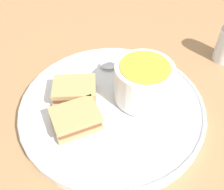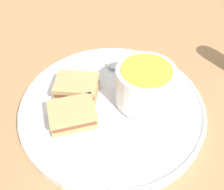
{
  "view_description": "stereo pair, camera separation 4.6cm",
  "coord_description": "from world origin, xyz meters",
  "views": [
    {
      "loc": [
        -0.2,
        -0.25,
        0.38
      ],
      "look_at": [
        0.0,
        0.0,
        0.04
      ],
      "focal_mm": 42.0,
      "sensor_mm": 36.0,
      "label": 1
    },
    {
      "loc": [
        -0.16,
        -0.28,
        0.38
      ],
      "look_at": [
        0.0,
        0.0,
        0.04
      ],
      "focal_mm": 42.0,
      "sensor_mm": 36.0,
      "label": 2
    }
  ],
  "objects": [
    {
      "name": "spoon",
      "position": [
        0.06,
        0.08,
        0.03
      ],
      "size": [
        0.08,
        0.1,
        0.01
      ],
      "rotation": [
        0.0,
        0.0,
        8.52
      ],
      "color": "silver",
      "rests_on": "plate"
    },
    {
      "name": "sandwich_half_far",
      "position": [
        -0.08,
        0.0,
        0.04
      ],
      "size": [
        0.09,
        0.08,
        0.03
      ],
      "rotation": [
        0.0,
        0.0,
        2.87
      ],
      "color": "tan",
      "rests_on": "plate"
    },
    {
      "name": "sandwich_half_near",
      "position": [
        -0.04,
        0.06,
        0.04
      ],
      "size": [
        0.1,
        0.09,
        0.03
      ],
      "rotation": [
        0.0,
        0.0,
        2.51
      ],
      "color": "tan",
      "rests_on": "plate"
    },
    {
      "name": "ground_plane",
      "position": [
        0.0,
        0.0,
        0.0
      ],
      "size": [
        2.4,
        2.4,
        0.0
      ],
      "primitive_type": "plane",
      "color": "#9E754C"
    },
    {
      "name": "plate",
      "position": [
        0.0,
        0.0,
        0.01
      ],
      "size": [
        0.34,
        0.34,
        0.02
      ],
      "color": "white",
      "rests_on": "ground_plane"
    },
    {
      "name": "soup_bowl",
      "position": [
        0.05,
        -0.02,
        0.06
      ],
      "size": [
        0.1,
        0.1,
        0.07
      ],
      "color": "white",
      "rests_on": "plate"
    }
  ]
}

